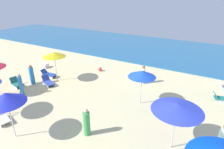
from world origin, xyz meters
name	(u,v)px	position (x,y,z in m)	size (l,w,h in m)	color
ocean	(144,47)	(0.00, 23.34, 0.06)	(60.00, 13.33, 0.12)	#256292
umbrella_0	(142,74)	(4.89, 9.60, 2.23)	(1.84, 1.84, 2.45)	silver
umbrella_1	(177,107)	(7.76, 6.55, 2.36)	(2.35, 2.35, 2.54)	silver
lounge_chair_2_0	(16,84)	(-4.88, 7.00, 0.24)	(1.32, 0.81, 0.69)	silver
lounge_chair_3_0	(2,118)	(-1.51, 3.64, 0.23)	(1.36, 0.89, 0.66)	silver
lounge_chair_4_0	(222,98)	(9.78, 12.68, 0.25)	(1.40, 0.90, 0.69)	silver
umbrella_5	(54,54)	(-2.83, 9.49, 2.36)	(1.92, 1.92, 2.56)	silver
lounge_chair_5_0	(48,74)	(-4.03, 9.63, 0.26)	(1.46, 0.73, 0.65)	silver
lounge_chair_5_1	(48,82)	(-2.88, 8.51, 0.24)	(1.49, 1.05, 0.69)	silver
umbrella_7	(6,98)	(0.35, 3.20, 2.38)	(1.87, 1.87, 2.66)	silver
beachgoer_0	(87,123)	(3.57, 5.25, 0.74)	(0.48, 0.48, 1.61)	#409E53
beachgoer_1	(32,75)	(-4.10, 7.98, 0.79)	(0.47, 0.47, 1.68)	#317ED1
beachgoer_3	(222,139)	(9.84, 7.48, 0.70)	(0.43, 0.43, 1.53)	white
beachgoer_4	(143,75)	(3.88, 12.63, 0.76)	(0.38, 0.38, 1.62)	white
beachgoer_5	(21,85)	(-3.32, 6.37, 0.81)	(0.34, 0.34, 1.69)	#347DC7
beach_ball_0	(100,69)	(-0.73, 13.13, 0.19)	(0.38, 0.38, 0.38)	#DC433B
cooler_box_1	(46,66)	(-6.04, 11.14, 0.20)	(0.60, 0.34, 0.41)	white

